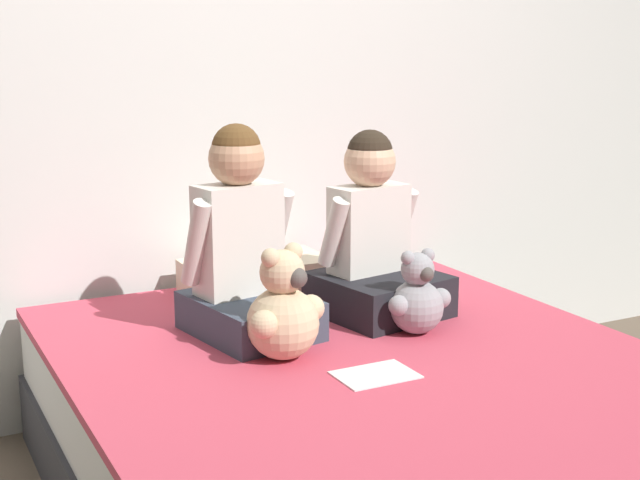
{
  "coord_description": "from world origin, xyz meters",
  "views": [
    {
      "loc": [
        -1.2,
        -1.97,
        1.33
      ],
      "look_at": [
        0.0,
        0.35,
        0.75
      ],
      "focal_mm": 50.0,
      "sensor_mm": 36.0,
      "label": 1
    }
  ],
  "objects_px": {
    "child_on_left": "(242,251)",
    "pillow_at_headboard": "(257,275)",
    "child_on_right": "(374,245)",
    "teddy_bear_held_by_left_child": "(283,312)",
    "sign_card": "(375,375)",
    "bed": "(378,444)",
    "teddy_bear_held_by_right_child": "(417,299)"
  },
  "relations": [
    {
      "from": "teddy_bear_held_by_right_child",
      "to": "sign_card",
      "type": "xyz_separation_m",
      "value": [
        -0.29,
        -0.25,
        -0.11
      ]
    },
    {
      "from": "bed",
      "to": "teddy_bear_held_by_left_child",
      "type": "relative_size",
      "value": 6.27
    },
    {
      "from": "bed",
      "to": "teddy_bear_held_by_left_child",
      "type": "bearing_deg",
      "value": 141.79
    },
    {
      "from": "child_on_right",
      "to": "sign_card",
      "type": "xyz_separation_m",
      "value": [
        -0.29,
        -0.49,
        -0.22
      ]
    },
    {
      "from": "teddy_bear_held_by_left_child",
      "to": "sign_card",
      "type": "height_order",
      "value": "teddy_bear_held_by_left_child"
    },
    {
      "from": "teddy_bear_held_by_left_child",
      "to": "pillow_at_headboard",
      "type": "distance_m",
      "value": 0.72
    },
    {
      "from": "bed",
      "to": "sign_card",
      "type": "distance_m",
      "value": 0.25
    },
    {
      "from": "bed",
      "to": "child_on_left",
      "type": "distance_m",
      "value": 0.69
    },
    {
      "from": "child_on_left",
      "to": "teddy_bear_held_by_left_child",
      "type": "relative_size",
      "value": 1.95
    },
    {
      "from": "teddy_bear_held_by_right_child",
      "to": "child_on_left",
      "type": "bearing_deg",
      "value": 148.06
    },
    {
      "from": "child_on_right",
      "to": "teddy_bear_held_by_left_child",
      "type": "bearing_deg",
      "value": -159.46
    },
    {
      "from": "child_on_left",
      "to": "pillow_at_headboard",
      "type": "bearing_deg",
      "value": 52.21
    },
    {
      "from": "bed",
      "to": "child_on_left",
      "type": "height_order",
      "value": "child_on_left"
    },
    {
      "from": "bed",
      "to": "pillow_at_headboard",
      "type": "height_order",
      "value": "pillow_at_headboard"
    },
    {
      "from": "pillow_at_headboard",
      "to": "sign_card",
      "type": "bearing_deg",
      "value": -93.13
    },
    {
      "from": "child_on_right",
      "to": "teddy_bear_held_by_right_child",
      "type": "relative_size",
      "value": 2.28
    },
    {
      "from": "child_on_right",
      "to": "teddy_bear_held_by_left_child",
      "type": "height_order",
      "value": "child_on_right"
    },
    {
      "from": "child_on_left",
      "to": "child_on_right",
      "type": "height_order",
      "value": "child_on_left"
    },
    {
      "from": "teddy_bear_held_by_right_child",
      "to": "pillow_at_headboard",
      "type": "height_order",
      "value": "teddy_bear_held_by_right_child"
    },
    {
      "from": "child_on_left",
      "to": "sign_card",
      "type": "bearing_deg",
      "value": -81.18
    },
    {
      "from": "bed",
      "to": "teddy_bear_held_by_right_child",
      "type": "bearing_deg",
      "value": 37.04
    },
    {
      "from": "bed",
      "to": "child_on_right",
      "type": "relative_size",
      "value": 3.42
    },
    {
      "from": "child_on_left",
      "to": "sign_card",
      "type": "distance_m",
      "value": 0.59
    },
    {
      "from": "bed",
      "to": "teddy_bear_held_by_right_child",
      "type": "distance_m",
      "value": 0.46
    },
    {
      "from": "bed",
      "to": "child_on_right",
      "type": "distance_m",
      "value": 0.67
    },
    {
      "from": "teddy_bear_held_by_left_child",
      "to": "child_on_right",
      "type": "bearing_deg",
      "value": 7.9
    },
    {
      "from": "child_on_right",
      "to": "teddy_bear_held_by_left_child",
      "type": "xyz_separation_m",
      "value": [
        -0.45,
        -0.27,
        -0.09
      ]
    },
    {
      "from": "pillow_at_headboard",
      "to": "sign_card",
      "type": "distance_m",
      "value": 0.91
    },
    {
      "from": "bed",
      "to": "teddy_bear_held_by_right_child",
      "type": "xyz_separation_m",
      "value": [
        0.24,
        0.18,
        0.34
      ]
    },
    {
      "from": "bed",
      "to": "teddy_bear_held_by_left_child",
      "type": "distance_m",
      "value": 0.46
    },
    {
      "from": "child_on_right",
      "to": "child_on_left",
      "type": "bearing_deg",
      "value": 168.88
    },
    {
      "from": "teddy_bear_held_by_left_child",
      "to": "sign_card",
      "type": "bearing_deg",
      "value": -77.75
    }
  ]
}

